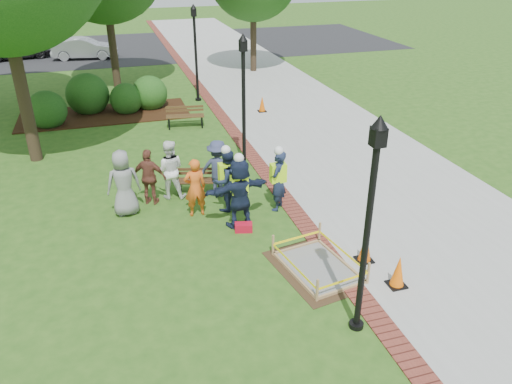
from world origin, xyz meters
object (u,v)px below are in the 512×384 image
object	(u,v)px
cone_front	(398,272)
hivis_worker_a	(239,191)
wet_concrete_pad	(318,260)
hivis_worker_c	(227,179)
hivis_worker_b	(278,179)
bench_near	(200,186)
lamp_near	(369,215)

from	to	relation	value
cone_front	hivis_worker_a	size ratio (longest dim) A/B	0.37
wet_concrete_pad	cone_front	distance (m)	1.75
hivis_worker_c	cone_front	bearing A→B (deg)	-58.99
wet_concrete_pad	hivis_worker_b	size ratio (longest dim) A/B	1.37
wet_concrete_pad	hivis_worker_a	world-z (taller)	hivis_worker_a
bench_near	hivis_worker_a	bearing A→B (deg)	-72.79
cone_front	bench_near	bearing A→B (deg)	119.68
hivis_worker_a	hivis_worker_b	size ratio (longest dim) A/B	1.08
cone_front	hivis_worker_b	size ratio (longest dim) A/B	0.40
cone_front	hivis_worker_b	bearing A→B (deg)	108.08
lamp_near	hivis_worker_c	distance (m)	5.68
wet_concrete_pad	hivis_worker_c	xyz separation A→B (m)	(-1.29, 3.35, 0.70)
bench_near	hivis_worker_a	size ratio (longest dim) A/B	0.70
wet_concrete_pad	lamp_near	bearing A→B (deg)	-91.31
hivis_worker_b	hivis_worker_c	size ratio (longest dim) A/B	0.98
hivis_worker_a	hivis_worker_c	bearing A→B (deg)	96.91
wet_concrete_pad	bench_near	bearing A→B (deg)	111.91
hivis_worker_a	hivis_worker_c	world-z (taller)	hivis_worker_a
bench_near	hivis_worker_b	distance (m)	2.55
hivis_worker_a	hivis_worker_b	world-z (taller)	hivis_worker_a
cone_front	wet_concrete_pad	bearing A→B (deg)	142.02
bench_near	cone_front	distance (m)	6.47
cone_front	hivis_worker_a	bearing A→B (deg)	126.00
cone_front	hivis_worker_c	xyz separation A→B (m)	(-2.66, 4.42, 0.58)
wet_concrete_pad	bench_near	distance (m)	4.90
lamp_near	hivis_worker_a	size ratio (longest dim) A/B	2.11
wet_concrete_pad	hivis_worker_b	world-z (taller)	hivis_worker_b
lamp_near	hivis_worker_a	distance (m)	4.79
wet_concrete_pad	lamp_near	world-z (taller)	lamp_near
wet_concrete_pad	cone_front	bearing A→B (deg)	-37.98
lamp_near	cone_front	bearing A→B (deg)	32.46
bench_near	hivis_worker_b	bearing A→B (deg)	-39.89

